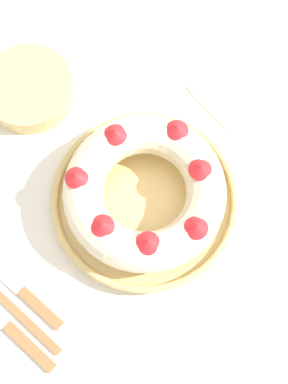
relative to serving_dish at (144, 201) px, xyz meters
name	(u,v)px	position (x,y,z in m)	size (l,w,h in m)	color
ground_plane	(146,274)	(0.00, -0.01, -0.74)	(8.00, 8.00, 0.00)	brown
dining_table	(148,216)	(0.00, -0.01, -0.08)	(1.57, 1.27, 0.72)	silver
serving_dish	(144,201)	(0.00, 0.00, 0.00)	(0.30, 0.30, 0.03)	tan
bundt_cake	(144,192)	(0.00, 0.00, 0.05)	(0.25, 0.25, 0.07)	beige
fork	(6,302)	(-0.26, 0.06, -0.01)	(0.02, 0.20, 0.01)	#936038
serving_knife	(9,327)	(-0.28, 0.03, -0.01)	(0.02, 0.22, 0.01)	#936038
cake_knife	(23,292)	(-0.23, 0.05, -0.01)	(0.02, 0.19, 0.01)	#936038
side_bowl	(29,89)	(0.02, 0.28, 0.00)	(0.16, 0.16, 0.04)	tan
napkin	(241,83)	(0.28, 0.02, -0.01)	(0.16, 0.11, 0.00)	white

